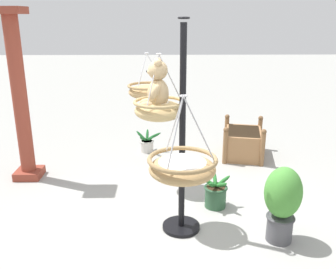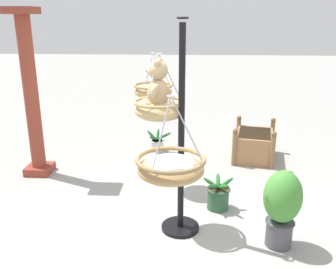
# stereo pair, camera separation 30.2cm
# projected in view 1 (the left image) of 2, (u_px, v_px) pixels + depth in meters

# --- Properties ---
(ground_plane) EXTENTS (40.00, 40.00, 0.00)m
(ground_plane) POSITION_uv_depth(u_px,v_px,m) (173.00, 222.00, 4.46)
(ground_plane) COLOR #9E9E99
(display_pole_central) EXTENTS (0.44, 0.44, 2.38)m
(display_pole_central) POSITION_uv_depth(u_px,v_px,m) (182.00, 171.00, 4.10)
(display_pole_central) COLOR black
(display_pole_central) RESTS_ON ground
(hanging_basket_with_teddy) EXTENTS (0.57, 0.57, 0.73)m
(hanging_basket_with_teddy) POSITION_uv_depth(u_px,v_px,m) (159.00, 109.00, 4.03)
(hanging_basket_with_teddy) COLOR tan
(teddy_bear) EXTENTS (0.38, 0.33, 0.55)m
(teddy_bear) POSITION_uv_depth(u_px,v_px,m) (157.00, 88.00, 3.96)
(teddy_bear) COLOR tan
(hanging_basket_left_high) EXTENTS (0.56, 0.56, 0.69)m
(hanging_basket_left_high) POSITION_uv_depth(u_px,v_px,m) (182.00, 167.00, 2.93)
(hanging_basket_left_high) COLOR tan
(hanging_basket_right_low) EXTENTS (0.54, 0.54, 0.63)m
(hanging_basket_right_low) POSITION_uv_depth(u_px,v_px,m) (147.00, 91.00, 5.03)
(hanging_basket_right_low) COLOR tan
(greenhouse_pillar_right) EXTENTS (0.41, 0.41, 2.51)m
(greenhouse_pillar_right) POSITION_uv_depth(u_px,v_px,m) (20.00, 101.00, 5.33)
(greenhouse_pillar_right) COLOR brown
(greenhouse_pillar_right) RESTS_ON ground
(wooden_planter_box) EXTENTS (1.03, 0.85, 0.64)m
(wooden_planter_box) POSITION_uv_depth(u_px,v_px,m) (243.00, 142.00, 6.49)
(wooden_planter_box) COLOR #9E7047
(wooden_planter_box) RESTS_ON ground
(potted_plant_fern_front) EXTENTS (0.40, 0.40, 0.87)m
(potted_plant_fern_front) POSITION_uv_depth(u_px,v_px,m) (282.00, 201.00, 3.95)
(potted_plant_fern_front) COLOR #4C4C51
(potted_plant_fern_front) RESTS_ON ground
(potted_plant_flowering_red) EXTENTS (0.40, 0.42, 0.43)m
(potted_plant_flowering_red) POSITION_uv_depth(u_px,v_px,m) (216.00, 194.00, 4.76)
(potted_plant_flowering_red) COLOR #2D5638
(potted_plant_flowering_red) RESTS_ON ground
(potted_plant_bushy_green) EXTENTS (0.49, 0.48, 0.38)m
(potted_plant_bushy_green) POSITION_uv_depth(u_px,v_px,m) (147.00, 144.00, 6.71)
(potted_plant_bushy_green) COLOR beige
(potted_plant_bushy_green) RESTS_ON ground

